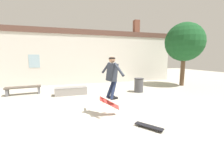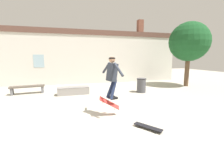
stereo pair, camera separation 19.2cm
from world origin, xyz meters
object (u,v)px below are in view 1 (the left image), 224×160
(skate_ledge, at_px, (71,91))
(skateboard_flipping, at_px, (110,103))
(trash_bin, at_px, (139,85))
(skater, at_px, (112,74))
(tree_right, at_px, (184,42))
(skateboard_resting, at_px, (149,126))
(park_bench, at_px, (23,89))

(skate_ledge, relative_size, skateboard_flipping, 2.30)
(skate_ledge, distance_m, trash_bin, 3.88)
(skater, xyz_separation_m, skateboard_flipping, (-0.09, -0.00, -1.00))
(tree_right, xyz_separation_m, skater, (-6.57, -4.06, -1.62))
(skate_ledge, bearing_deg, skateboard_flipping, -73.87)
(skateboard_flipping, distance_m, skateboard_resting, 1.53)
(skate_ledge, bearing_deg, skater, -72.55)
(tree_right, relative_size, trash_bin, 5.39)
(tree_right, distance_m, skateboard_flipping, 8.24)
(park_bench, bearing_deg, skateboard_flipping, -57.58)
(park_bench, bearing_deg, skateboard_resting, -59.01)
(skater, xyz_separation_m, skateboard_resting, (0.72, -1.24, -1.39))
(park_bench, relative_size, skater, 1.24)
(skateboard_resting, bearing_deg, skater, 174.39)
(trash_bin, height_order, skateboard_resting, trash_bin)
(tree_right, distance_m, trash_bin, 4.90)
(skater, height_order, skateboard_resting, skater)
(park_bench, xyz_separation_m, skateboard_flipping, (3.67, -4.33, 0.12))
(park_bench, relative_size, skate_ledge, 1.05)
(park_bench, height_order, skate_ledge, park_bench)
(skateboard_flipping, bearing_deg, skater, -2.81)
(skate_ledge, xyz_separation_m, skateboard_flipping, (1.18, -3.52, 0.24))
(skater, bearing_deg, skateboard_flipping, 164.69)
(skate_ledge, bearing_deg, tree_right, 1.55)
(trash_bin, xyz_separation_m, skateboard_resting, (-1.85, -4.29, -0.36))
(skate_ledge, xyz_separation_m, skateboard_resting, (2.00, -4.75, -0.15))
(tree_right, height_order, park_bench, tree_right)
(skate_ledge, bearing_deg, trash_bin, -9.34)
(park_bench, distance_m, skateboard_flipping, 5.68)
(skateboard_flipping, relative_size, skateboard_resting, 0.95)
(park_bench, bearing_deg, skater, -56.88)
(skate_ledge, bearing_deg, skateboard_resting, -69.66)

